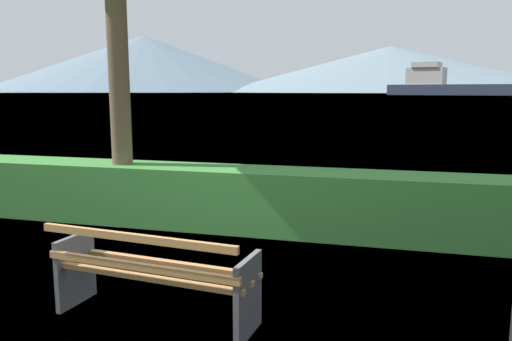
{
  "coord_description": "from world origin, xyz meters",
  "views": [
    {
      "loc": [
        1.95,
        -3.85,
        2.03
      ],
      "look_at": [
        0.0,
        3.43,
        0.81
      ],
      "focal_mm": 34.86,
      "sensor_mm": 36.0,
      "label": 1
    }
  ],
  "objects": [
    {
      "name": "ground_plane",
      "position": [
        0.0,
        0.0,
        0.0
      ],
      "size": [
        1400.0,
        1400.0,
        0.0
      ],
      "primitive_type": "plane",
      "color": "#4C6B33"
    },
    {
      "name": "water_surface",
      "position": [
        0.0,
        307.33,
        0.0
      ],
      "size": [
        620.0,
        620.0,
        0.0
      ],
      "primitive_type": "plane",
      "color": "#7A99A8",
      "rests_on": "ground_plane"
    },
    {
      "name": "park_bench",
      "position": [
        -0.01,
        -0.06,
        0.43
      ],
      "size": [
        1.91,
        0.76,
        0.87
      ],
      "color": "#A0703F",
      "rests_on": "ground_plane"
    },
    {
      "name": "hedge_row",
      "position": [
        0.0,
        3.01,
        0.45
      ],
      "size": [
        12.51,
        0.86,
        0.9
      ],
      "primitive_type": "cube",
      "color": "#387A33",
      "rests_on": "ground_plane"
    },
    {
      "name": "cargo_ship_large",
      "position": [
        35.98,
        218.09,
        3.84
      ],
      "size": [
        84.02,
        33.78,
        13.73
      ],
      "color": "#2D384C",
      "rests_on": "water_surface"
    },
    {
      "name": "distant_hills",
      "position": [
        -34.41,
        560.52,
        33.42
      ],
      "size": [
        859.94,
        389.1,
        85.13
      ],
      "color": "slate",
      "rests_on": "ground_plane"
    }
  ]
}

